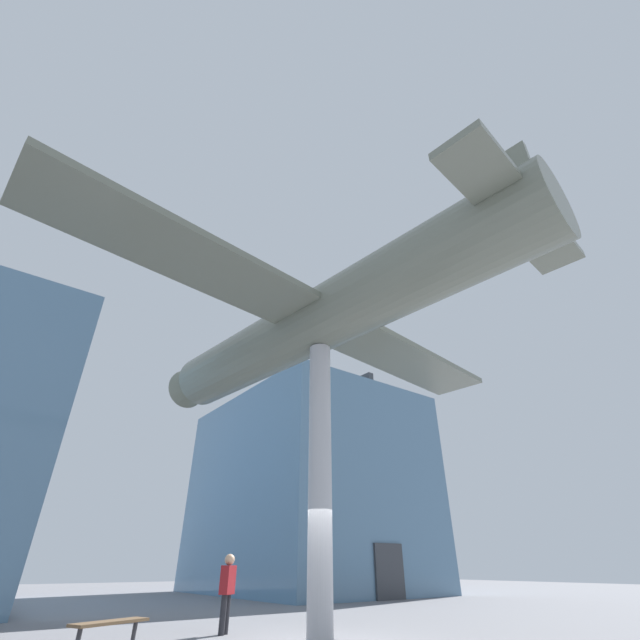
% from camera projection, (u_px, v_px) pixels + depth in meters
% --- Properties ---
extents(glass_pavilion_right, '(10.36, 13.48, 11.27)m').
position_uv_depth(glass_pavilion_right, '(307.00, 492.00, 26.73)').
color(glass_pavilion_right, slate).
rests_on(glass_pavilion_right, ground_plane).
extents(support_pylon_central, '(0.57, 0.57, 6.71)m').
position_uv_depth(support_pylon_central, '(320.00, 472.00, 10.41)').
color(support_pylon_central, '#B7B7BC').
rests_on(support_pylon_central, ground_plane).
extents(suspended_airplane, '(15.79, 15.00, 2.75)m').
position_uv_depth(suspended_airplane, '(314.00, 323.00, 12.69)').
color(suspended_airplane, slate).
rests_on(suspended_airplane, support_pylon_central).
extents(visitor_person, '(0.45, 0.41, 1.62)m').
position_uv_depth(visitor_person, '(227.00, 587.00, 10.18)').
color(visitor_person, '#232328').
rests_on(visitor_person, ground_plane).
extents(plaza_bench, '(1.48, 0.92, 0.50)m').
position_uv_depth(plaza_bench, '(110.00, 625.00, 7.76)').
color(plaza_bench, brown).
rests_on(plaza_bench, ground_plane).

